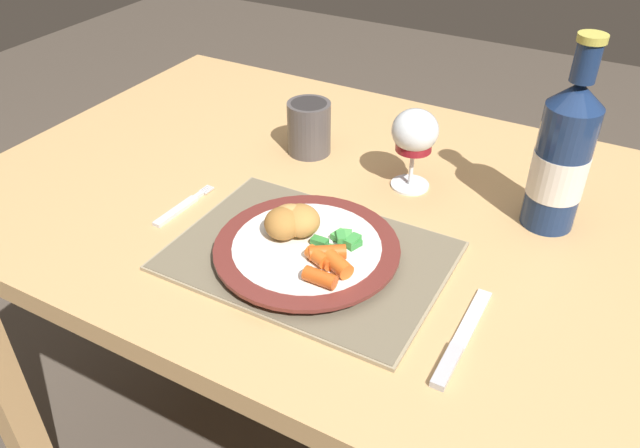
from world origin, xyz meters
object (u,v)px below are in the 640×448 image
(dinner_plate, at_px, (309,251))
(table_knife, at_px, (458,344))
(fork, at_px, (180,208))
(bottle, at_px, (562,157))
(wine_glass, at_px, (415,135))
(dining_table, at_px, (356,251))
(drinking_cup, at_px, (309,127))

(dinner_plate, height_order, table_knife, dinner_plate)
(dinner_plate, relative_size, fork, 1.99)
(dinner_plate, distance_m, bottle, 0.38)
(dinner_plate, height_order, bottle, bottle)
(bottle, bearing_deg, wine_glass, -179.38)
(wine_glass, bearing_deg, fork, -140.31)
(dining_table, xyz_separation_m, wine_glass, (0.05, 0.09, 0.19))
(dining_table, bearing_deg, dinner_plate, -89.04)
(wine_glass, distance_m, bottle, 0.22)
(wine_glass, bearing_deg, dining_table, -120.67)
(dining_table, distance_m, wine_glass, 0.22)
(fork, bearing_deg, table_knife, -8.25)
(dining_table, xyz_separation_m, drinking_cup, (-0.15, 0.11, 0.15))
(dining_table, bearing_deg, drinking_cup, 144.39)
(dinner_plate, height_order, fork, dinner_plate)
(fork, height_order, table_knife, table_knife)
(wine_glass, bearing_deg, bottle, 0.62)
(dining_table, bearing_deg, wine_glass, 59.33)
(dinner_plate, bearing_deg, wine_glass, 79.01)
(dinner_plate, height_order, drinking_cup, drinking_cup)
(dinner_plate, xyz_separation_m, wine_glass, (0.05, 0.25, 0.08))
(dining_table, relative_size, bottle, 4.40)
(table_knife, relative_size, bottle, 0.63)
(dining_table, height_order, drinking_cup, drinking_cup)
(drinking_cup, bearing_deg, wine_glass, -6.13)
(dinner_plate, relative_size, bottle, 0.89)
(table_knife, bearing_deg, wine_glass, 121.32)
(wine_glass, relative_size, drinking_cup, 1.44)
(dining_table, distance_m, table_knife, 0.34)
(dining_table, height_order, dinner_plate, dinner_plate)
(table_knife, relative_size, wine_glass, 1.34)
(table_knife, xyz_separation_m, drinking_cup, (-0.39, 0.33, 0.05))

